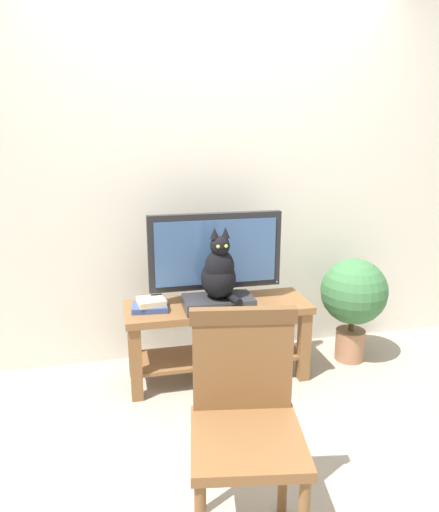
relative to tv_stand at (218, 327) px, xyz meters
name	(u,v)px	position (x,y,z in m)	size (l,w,h in m)	color
ground_plane	(254,435)	(0.05, -0.65, -0.35)	(12.00, 12.00, 0.00)	gray
back_wall	(210,157)	(0.05, 0.45, 1.05)	(7.00, 0.12, 2.80)	beige
tv_stand	(218,327)	(0.00, 0.00, 0.00)	(1.17, 0.41, 0.51)	brown
tv	(216,256)	(0.00, 0.06, 0.45)	(0.85, 0.20, 0.57)	black
media_box	(218,303)	(-0.01, -0.08, 0.19)	(0.43, 0.24, 0.07)	#2D2D30
cat	(219,272)	(-0.01, -0.09, 0.39)	(0.21, 0.30, 0.44)	black
wooden_chair	(245,413)	(-0.17, -1.24, 0.19)	(0.47, 0.47, 0.92)	brown
book_stack	(151,305)	(-0.42, -0.01, 0.19)	(0.23, 0.18, 0.07)	#33477A
potted_plant	(353,296)	(0.96, 0.03, 0.12)	(0.45, 0.45, 0.73)	#9E6B4C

